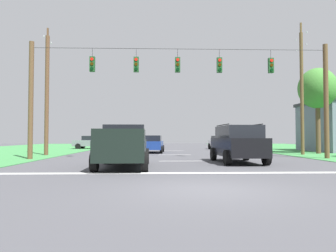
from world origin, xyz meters
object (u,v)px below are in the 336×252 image
object	(u,v)px
overhead_signal_span	(180,92)
distant_car_crossing_white	(221,142)
distant_car_oncoming	(92,142)
utility_pole_mid_right	(302,89)
distant_car_far_parked	(152,144)
tree_roadside_far_right	(317,89)
suv_black	(238,143)
pickup_truck	(124,146)
utility_pole_near_left	(47,93)

from	to	relation	value
overhead_signal_span	distant_car_crossing_white	bearing A→B (deg)	69.83
distant_car_oncoming	utility_pole_mid_right	xyz separation A→B (m)	(18.89, -12.93, 4.38)
distant_car_far_parked	tree_roadside_far_right	world-z (taller)	tree_roadside_far_right
overhead_signal_span	distant_car_far_parked	world-z (taller)	overhead_signal_span
suv_black	distant_car_crossing_white	bearing A→B (deg)	81.49
distant_car_crossing_white	utility_pole_mid_right	bearing A→B (deg)	-68.93
pickup_truck	utility_pole_near_left	xyz separation A→B (m)	(-6.88, 9.43, 3.74)
distant_car_crossing_white	distant_car_far_parked	size ratio (longest dim) A/B	1.01
utility_pole_mid_right	distant_car_oncoming	bearing A→B (deg)	145.61
distant_car_crossing_white	utility_pole_mid_right	world-z (taller)	utility_pole_mid_right
distant_car_crossing_white	suv_black	bearing A→B (deg)	-98.51
overhead_signal_span	utility_pole_mid_right	xyz separation A→B (m)	(9.79, 4.27, 0.95)
overhead_signal_span	pickup_truck	world-z (taller)	overhead_signal_span
distant_car_oncoming	utility_pole_near_left	size ratio (longest dim) A/B	0.45
distant_car_oncoming	utility_pole_near_left	xyz separation A→B (m)	(-0.77, -12.93, 3.91)
suv_black	distant_car_oncoming	distance (m)	23.38
distant_car_crossing_white	distant_car_far_parked	world-z (taller)	same
utility_pole_mid_right	tree_roadside_far_right	distance (m)	2.42
pickup_truck	utility_pole_near_left	distance (m)	12.25
overhead_signal_span	utility_pole_mid_right	world-z (taller)	utility_pole_mid_right
distant_car_crossing_white	tree_roadside_far_right	bearing A→B (deg)	-57.07
pickup_truck	overhead_signal_span	bearing A→B (deg)	59.92
overhead_signal_span	suv_black	bearing A→B (deg)	-45.11
distant_car_oncoming	distant_car_far_parked	distance (m)	11.62
overhead_signal_span	distant_car_oncoming	distance (m)	19.75
utility_pole_mid_right	distant_car_far_parked	bearing A→B (deg)	162.25
distant_car_crossing_white	tree_roadside_far_right	world-z (taller)	tree_roadside_far_right
distant_car_far_parked	tree_roadside_far_right	bearing A→B (deg)	-9.80
utility_pole_near_left	overhead_signal_span	bearing A→B (deg)	-23.42
overhead_signal_span	utility_pole_mid_right	bearing A→B (deg)	23.56
overhead_signal_span	distant_car_oncoming	world-z (taller)	overhead_signal_span
overhead_signal_span	utility_pole_near_left	bearing A→B (deg)	156.58
tree_roadside_far_right	suv_black	bearing A→B (deg)	-136.09
overhead_signal_span	tree_roadside_far_right	size ratio (longest dim) A/B	2.68
pickup_truck	tree_roadside_far_right	bearing A→B (deg)	36.27
distant_car_far_parked	utility_pole_near_left	distance (m)	9.59
suv_black	pickup_truck	bearing A→B (deg)	-158.83
distant_car_crossing_white	tree_roadside_far_right	size ratio (longest dim) A/B	0.63
distant_car_oncoming	utility_pole_near_left	bearing A→B (deg)	-93.41
pickup_truck	suv_black	bearing A→B (deg)	21.17
distant_car_crossing_white	tree_roadside_far_right	distance (m)	12.24
distant_car_oncoming	pickup_truck	bearing A→B (deg)	-74.72
pickup_truck	utility_pole_mid_right	size ratio (longest dim) A/B	0.53
suv_black	distant_car_oncoming	xyz separation A→B (m)	(-11.97, 20.09, -0.27)
distant_car_oncoming	tree_roadside_far_right	bearing A→B (deg)	-28.95
overhead_signal_span	utility_pole_mid_right	distance (m)	10.72
tree_roadside_far_right	distant_car_crossing_white	bearing A→B (deg)	122.93
distant_car_far_parked	distant_car_oncoming	bearing A→B (deg)	127.91
overhead_signal_span	pickup_truck	size ratio (longest dim) A/B	3.49
distant_car_far_parked	utility_pole_mid_right	distance (m)	13.09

